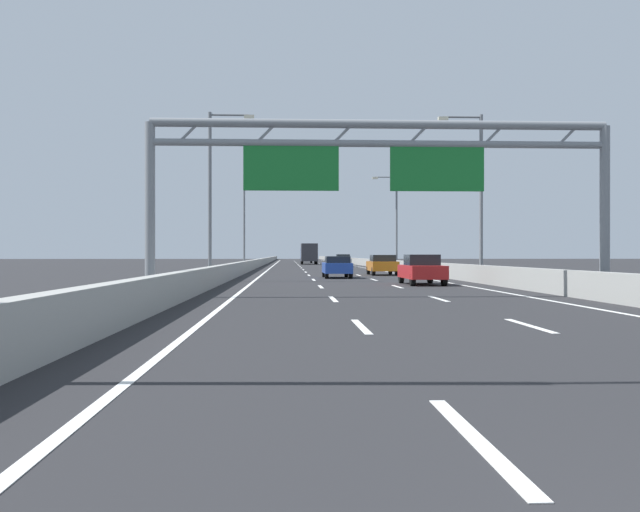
{
  "coord_description": "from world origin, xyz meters",
  "views": [
    {
      "loc": [
        -3.35,
        -2.21,
        1.53
      ],
      "look_at": [
        0.4,
        78.85,
        1.32
      ],
      "focal_mm": 39.47,
      "sensor_mm": 36.0,
      "label": 1
    }
  ],
  "objects_px": {
    "streetlamp_left_mid": "(214,185)",
    "red_car": "(422,269)",
    "streetlamp_right_mid": "(477,186)",
    "silver_car": "(343,260)",
    "orange_car": "(382,265)",
    "box_truck": "(309,253)",
    "streetlamp_left_far": "(246,216)",
    "streetlamp_right_far": "(394,216)",
    "blue_car": "(337,267)",
    "green_car": "(307,259)",
    "sign_gantry": "(377,162)"
  },
  "relations": [
    {
      "from": "box_truck",
      "to": "orange_car",
      "type": "bearing_deg",
      "value": -86.17
    },
    {
      "from": "red_car",
      "to": "streetlamp_right_far",
      "type": "bearing_deg",
      "value": 83.51
    },
    {
      "from": "streetlamp_left_mid",
      "to": "streetlamp_left_far",
      "type": "distance_m",
      "value": 31.14
    },
    {
      "from": "green_car",
      "to": "box_truck",
      "type": "relative_size",
      "value": 0.56
    },
    {
      "from": "blue_car",
      "to": "streetlamp_left_far",
      "type": "bearing_deg",
      "value": 105.92
    },
    {
      "from": "streetlamp_right_mid",
      "to": "red_car",
      "type": "bearing_deg",
      "value": -131.74
    },
    {
      "from": "streetlamp_right_mid",
      "to": "streetlamp_right_far",
      "type": "bearing_deg",
      "value": 90.0
    },
    {
      "from": "streetlamp_right_mid",
      "to": "box_truck",
      "type": "xyz_separation_m",
      "value": [
        -7.57,
        66.69,
        -3.69
      ]
    },
    {
      "from": "red_car",
      "to": "orange_car",
      "type": "relative_size",
      "value": 1.04
    },
    {
      "from": "streetlamp_left_far",
      "to": "orange_car",
      "type": "bearing_deg",
      "value": -60.55
    },
    {
      "from": "sign_gantry",
      "to": "streetlamp_left_mid",
      "type": "xyz_separation_m",
      "value": [
        -7.33,
        14.53,
        0.57
      ]
    },
    {
      "from": "green_car",
      "to": "streetlamp_right_far",
      "type": "bearing_deg",
      "value": -81.56
    },
    {
      "from": "streetlamp_right_far",
      "to": "green_car",
      "type": "height_order",
      "value": "streetlamp_right_far"
    },
    {
      "from": "streetlamp_left_far",
      "to": "green_car",
      "type": "xyz_separation_m",
      "value": [
        7.42,
        50.65,
        -4.64
      ]
    },
    {
      "from": "streetlamp_left_far",
      "to": "silver_car",
      "type": "distance_m",
      "value": 19.47
    },
    {
      "from": "streetlamp_left_far",
      "to": "red_car",
      "type": "xyz_separation_m",
      "value": [
        10.87,
        -35.69,
        -4.64
      ]
    },
    {
      "from": "red_car",
      "to": "streetlamp_left_far",
      "type": "bearing_deg",
      "value": 106.94
    },
    {
      "from": "orange_car",
      "to": "blue_car",
      "type": "height_order",
      "value": "orange_car"
    },
    {
      "from": "silver_car",
      "to": "green_car",
      "type": "xyz_separation_m",
      "value": [
        -3.53,
        35.22,
        -0.02
      ]
    },
    {
      "from": "streetlamp_left_mid",
      "to": "box_truck",
      "type": "distance_m",
      "value": 67.19
    },
    {
      "from": "silver_car",
      "to": "orange_car",
      "type": "relative_size",
      "value": 1.01
    },
    {
      "from": "streetlamp_right_mid",
      "to": "green_car",
      "type": "xyz_separation_m",
      "value": [
        -7.51,
        81.79,
        -4.64
      ]
    },
    {
      "from": "red_car",
      "to": "green_car",
      "type": "relative_size",
      "value": 1.03
    },
    {
      "from": "blue_car",
      "to": "orange_car",
      "type": "bearing_deg",
      "value": 58.05
    },
    {
      "from": "streetlamp_right_mid",
      "to": "silver_car",
      "type": "xyz_separation_m",
      "value": [
        -3.98,
        46.56,
        -4.62
      ]
    },
    {
      "from": "streetlamp_left_far",
      "to": "streetlamp_right_mid",
      "type": "bearing_deg",
      "value": -64.38
    },
    {
      "from": "silver_car",
      "to": "sign_gantry",
      "type": "bearing_deg",
      "value": -93.39
    },
    {
      "from": "red_car",
      "to": "box_truck",
      "type": "xyz_separation_m",
      "value": [
        -3.51,
        71.24,
        0.94
      ]
    },
    {
      "from": "streetlamp_left_far",
      "to": "blue_car",
      "type": "distance_m",
      "value": 27.03
    },
    {
      "from": "streetlamp_right_mid",
      "to": "streetlamp_right_far",
      "type": "height_order",
      "value": "same"
    },
    {
      "from": "green_car",
      "to": "blue_car",
      "type": "bearing_deg",
      "value": -90.09
    },
    {
      "from": "silver_car",
      "to": "orange_car",
      "type": "bearing_deg",
      "value": -89.83
    },
    {
      "from": "sign_gantry",
      "to": "red_car",
      "type": "distance_m",
      "value": 11.35
    },
    {
      "from": "blue_car",
      "to": "silver_car",
      "type": "bearing_deg",
      "value": 84.92
    },
    {
      "from": "streetlamp_left_mid",
      "to": "red_car",
      "type": "xyz_separation_m",
      "value": [
        10.87,
        -4.55,
        -4.64
      ]
    },
    {
      "from": "streetlamp_left_far",
      "to": "streetlamp_right_far",
      "type": "xyz_separation_m",
      "value": [
        14.93,
        0.0,
        0.0
      ]
    },
    {
      "from": "streetlamp_right_far",
      "to": "red_car",
      "type": "relative_size",
      "value": 2.13
    },
    {
      "from": "orange_car",
      "to": "green_car",
      "type": "xyz_separation_m",
      "value": [
        -3.64,
        70.23,
        -0.01
      ]
    },
    {
      "from": "blue_car",
      "to": "streetlamp_right_mid",
      "type": "bearing_deg",
      "value": -35.95
    },
    {
      "from": "sign_gantry",
      "to": "streetlamp_right_mid",
      "type": "bearing_deg",
      "value": 62.39
    },
    {
      "from": "sign_gantry",
      "to": "streetlamp_left_far",
      "type": "xyz_separation_m",
      "value": [
        -7.33,
        45.67,
        0.57
      ]
    },
    {
      "from": "streetlamp_left_far",
      "to": "sign_gantry",
      "type": "bearing_deg",
      "value": -80.88
    },
    {
      "from": "streetlamp_left_far",
      "to": "blue_car",
      "type": "relative_size",
      "value": 2.18
    },
    {
      "from": "green_car",
      "to": "blue_car",
      "type": "relative_size",
      "value": 0.99
    },
    {
      "from": "orange_car",
      "to": "blue_car",
      "type": "relative_size",
      "value": 0.98
    },
    {
      "from": "red_car",
      "to": "blue_car",
      "type": "height_order",
      "value": "red_car"
    },
    {
      "from": "orange_car",
      "to": "box_truck",
      "type": "height_order",
      "value": "box_truck"
    },
    {
      "from": "orange_car",
      "to": "green_car",
      "type": "height_order",
      "value": "orange_car"
    },
    {
      "from": "silver_car",
      "to": "red_car",
      "type": "xyz_separation_m",
      "value": [
        -0.08,
        -51.11,
        -0.02
      ]
    },
    {
      "from": "streetlamp_right_far",
      "to": "streetlamp_right_mid",
      "type": "bearing_deg",
      "value": -90.0
    }
  ]
}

